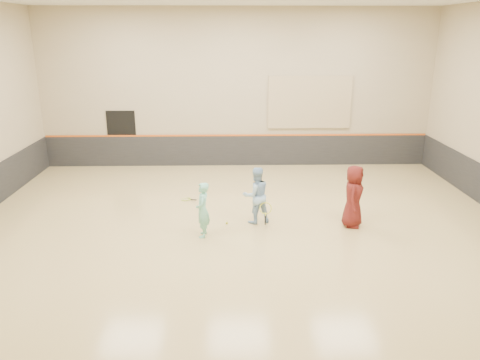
{
  "coord_description": "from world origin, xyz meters",
  "views": [
    {
      "loc": [
        -0.31,
        -12.02,
        5.11
      ],
      "look_at": [
        -0.02,
        0.4,
        1.15
      ],
      "focal_mm": 35.0,
      "sensor_mm": 36.0,
      "label": 1
    }
  ],
  "objects_px": {
    "instructor": "(256,195)",
    "young_man": "(353,196)",
    "girl": "(203,210)",
    "spare_racket": "(186,198)"
  },
  "relations": [
    {
      "from": "instructor",
      "to": "girl",
      "type": "bearing_deg",
      "value": 14.09
    },
    {
      "from": "girl",
      "to": "instructor",
      "type": "height_order",
      "value": "instructor"
    },
    {
      "from": "instructor",
      "to": "young_man",
      "type": "bearing_deg",
      "value": 155.13
    },
    {
      "from": "instructor",
      "to": "young_man",
      "type": "xyz_separation_m",
      "value": [
        2.62,
        -0.31,
        0.06
      ]
    },
    {
      "from": "young_man",
      "to": "spare_racket",
      "type": "relative_size",
      "value": 2.45
    },
    {
      "from": "girl",
      "to": "young_man",
      "type": "relative_size",
      "value": 0.85
    },
    {
      "from": "girl",
      "to": "spare_racket",
      "type": "distance_m",
      "value": 2.93
    },
    {
      "from": "girl",
      "to": "young_man",
      "type": "height_order",
      "value": "young_man"
    },
    {
      "from": "girl",
      "to": "young_man",
      "type": "distance_m",
      "value": 4.09
    },
    {
      "from": "instructor",
      "to": "spare_racket",
      "type": "distance_m",
      "value": 2.92
    }
  ]
}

